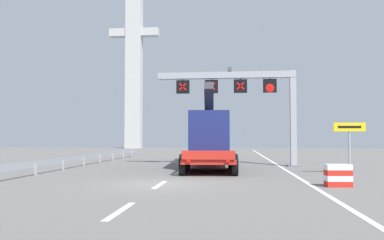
{
  "coord_description": "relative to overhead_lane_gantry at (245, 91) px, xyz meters",
  "views": [
    {
      "loc": [
        2.95,
        -16.22,
        1.99
      ],
      "look_at": [
        0.22,
        10.46,
        3.18
      ],
      "focal_mm": 36.14,
      "sensor_mm": 36.0,
      "label": 1
    }
  ],
  "objects": [
    {
      "name": "crash_barrier_striped",
      "position": [
        3.29,
        -10.87,
        -4.77
      ],
      "size": [
        1.04,
        0.6,
        0.9
      ],
      "color": "red",
      "rests_on": "ground"
    },
    {
      "name": "ground",
      "position": [
        -3.91,
        -10.75,
        -5.22
      ],
      "size": [
        112.0,
        112.0,
        0.0
      ],
      "primitive_type": "plane",
      "color": "slate"
    },
    {
      "name": "edge_line_right",
      "position": [
        2.29,
        1.25,
        -5.22
      ],
      "size": [
        0.2,
        63.0,
        0.01
      ],
      "primitive_type": "cube",
      "color": "silver",
      "rests_on": "ground"
    },
    {
      "name": "exit_sign_yellow",
      "position": [
        5.33,
        -5.55,
        -3.1
      ],
      "size": [
        1.66,
        0.15,
        2.77
      ],
      "color": "#9EA0A5",
      "rests_on": "ground"
    },
    {
      "name": "overhead_lane_gantry",
      "position": [
        0.0,
        0.0,
        0.0
      ],
      "size": [
        9.84,
        0.9,
        6.87
      ],
      "color": "#9EA0A5",
      "rests_on": "ground"
    },
    {
      "name": "bridge_pylon_distant",
      "position": [
        -18.57,
        41.25,
        12.14
      ],
      "size": [
        9.0,
        2.0,
        33.93
      ],
      "color": "#B7B7B2",
      "rests_on": "ground"
    },
    {
      "name": "heavy_haul_truck_red",
      "position": [
        -2.52,
        0.42,
        -3.23
      ],
      "size": [
        3.64,
        14.16,
        5.3
      ],
      "color": "red",
      "rests_on": "ground"
    },
    {
      "name": "lane_markings",
      "position": [
        -3.95,
        6.22,
        -5.21
      ],
      "size": [
        0.2,
        48.55,
        0.01
      ],
      "color": "silver",
      "rests_on": "ground"
    },
    {
      "name": "guardrail_left",
      "position": [
        -11.09,
        0.29,
        -4.66
      ],
      "size": [
        0.13,
        26.08,
        0.76
      ],
      "color": "#999EA3",
      "rests_on": "ground"
    }
  ]
}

